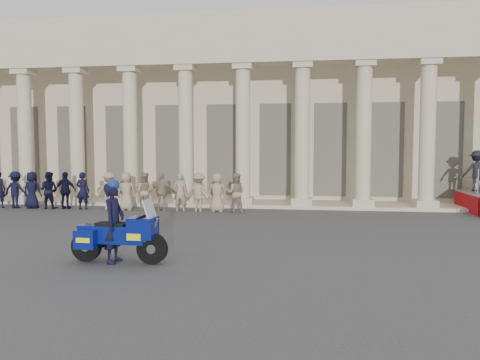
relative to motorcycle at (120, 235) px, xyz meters
The scene contains 5 objects.
ground 2.48m from the motorcycle, 86.00° to the left, with size 90.00×90.00×0.00m, color #3D3D40.
building 17.57m from the motorcycle, 89.44° to the left, with size 40.00×12.50×9.00m.
officer_rank 10.61m from the motorcycle, 125.13° to the left, with size 16.13×0.61×1.61m.
motorcycle is the anchor object (origin of this frame).
rider 0.34m from the motorcycle, behind, with size 0.46×0.69×1.95m.
Camera 1 is at (4.08, -12.55, 2.66)m, focal length 35.00 mm.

